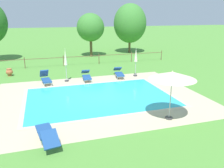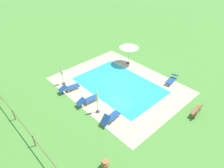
# 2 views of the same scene
# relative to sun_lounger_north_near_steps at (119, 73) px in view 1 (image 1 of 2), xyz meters

# --- Properties ---
(ground_plane) EXTENTS (160.00, 160.00, 0.00)m
(ground_plane) POSITION_rel_sun_lounger_north_near_steps_xyz_m (-2.64, -4.08, -0.36)
(ground_plane) COLOR #518E38
(pool_deck_paving) EXTENTS (12.46, 9.59, 0.01)m
(pool_deck_paving) POSITION_rel_sun_lounger_north_near_steps_xyz_m (-2.64, -4.08, -0.35)
(pool_deck_paving) COLOR #BCAD8E
(pool_deck_paving) RESTS_ON ground
(swimming_pool_water) EXTENTS (8.57, 5.70, 0.01)m
(swimming_pool_water) POSITION_rel_sun_lounger_north_near_steps_xyz_m (-2.64, -4.08, -0.35)
(swimming_pool_water) COLOR #2DB7C6
(swimming_pool_water) RESTS_ON ground
(pool_coping_rim) EXTENTS (9.05, 6.18, 0.01)m
(pool_coping_rim) POSITION_rel_sun_lounger_north_near_steps_xyz_m (-2.64, -4.08, -0.35)
(pool_coping_rim) COLOR beige
(pool_coping_rim) RESTS_ON ground
(sun_lounger_north_near_steps) EXTENTS (0.92, 2.13, 0.74)m
(sun_lounger_north_near_steps) POSITION_rel_sun_lounger_north_near_steps_xyz_m (0.00, 0.00, 0.00)
(sun_lounger_north_near_steps) COLOR navy
(sun_lounger_north_near_steps) RESTS_ON ground
(sun_lounger_north_mid) EXTENTS (0.84, 1.98, 0.93)m
(sun_lounger_north_mid) POSITION_rel_sun_lounger_north_near_steps_xyz_m (-5.70, -0.13, 0.03)
(sun_lounger_north_mid) COLOR navy
(sun_lounger_north_mid) RESTS_ON ground
(sun_lounger_north_far) EXTENTS (0.77, 2.11, 0.73)m
(sun_lounger_north_far) POSITION_rel_sun_lounger_north_near_steps_xyz_m (-2.68, -0.14, -0.00)
(sun_lounger_north_far) COLOR navy
(sun_lounger_north_far) RESTS_ON ground
(sun_lounger_north_end) EXTENTS (0.93, 2.15, 0.70)m
(sun_lounger_north_end) POSITION_rel_sun_lounger_north_near_steps_xyz_m (-5.91, -8.45, -0.01)
(sun_lounger_north_end) COLOR navy
(sun_lounger_north_end) RESTS_ON ground
(patio_umbrella_open_foreground) EXTENTS (2.21, 2.21, 2.40)m
(patio_umbrella_open_foreground) POSITION_rel_sun_lounger_north_near_steps_xyz_m (-0.16, -8.05, 1.81)
(patio_umbrella_open_foreground) COLOR #383838
(patio_umbrella_open_foreground) RESTS_ON ground
(patio_umbrella_closed_row_west) EXTENTS (0.32, 0.32, 2.30)m
(patio_umbrella_closed_row_west) POSITION_rel_sun_lounger_north_near_steps_xyz_m (1.39, -0.13, 1.21)
(patio_umbrella_closed_row_west) COLOR #383838
(patio_umbrella_closed_row_west) RESTS_ON ground
(patio_umbrella_closed_row_mid_west) EXTENTS (0.32, 0.32, 2.48)m
(patio_umbrella_closed_row_mid_west) POSITION_rel_sun_lounger_north_near_steps_xyz_m (-4.18, -0.01, 1.30)
(patio_umbrella_closed_row_mid_west) COLOR #383838
(patio_umbrella_closed_row_mid_west) RESTS_ON ground
(terracotta_urn_near_fence) EXTENTS (0.54, 0.54, 0.62)m
(terracotta_urn_near_fence) POSITION_rel_sun_lounger_north_near_steps_xyz_m (-8.49, 2.96, -0.02)
(terracotta_urn_near_fence) COLOR #B7663D
(terracotta_urn_near_fence) RESTS_ON ground
(perimeter_fence) EXTENTS (21.51, 0.08, 1.05)m
(perimeter_fence) POSITION_rel_sun_lounger_north_near_steps_xyz_m (-3.85, 5.50, 0.34)
(perimeter_fence) COLOR brown
(perimeter_fence) RESTS_ON ground
(tree_west_mid) EXTENTS (3.19, 3.19, 5.03)m
(tree_west_mid) POSITION_rel_sun_lounger_north_near_steps_xyz_m (-0.14, 9.91, 3.04)
(tree_west_mid) COLOR brown
(tree_west_mid) RESTS_ON ground
(tree_centre) EXTENTS (4.17, 4.17, 6.21)m
(tree_centre) POSITION_rel_sun_lounger_north_near_steps_xyz_m (5.32, 11.29, 3.39)
(tree_centre) COLOR brown
(tree_centre) RESTS_ON ground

